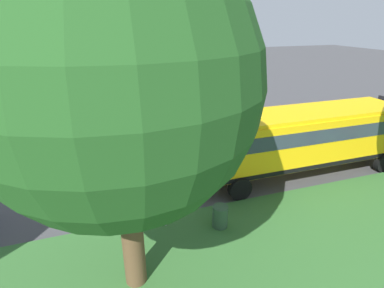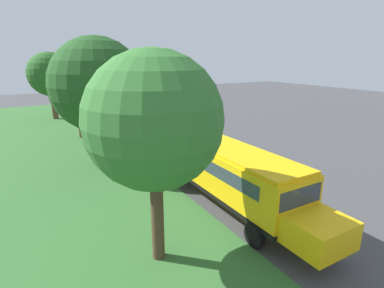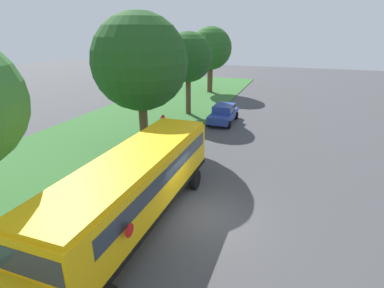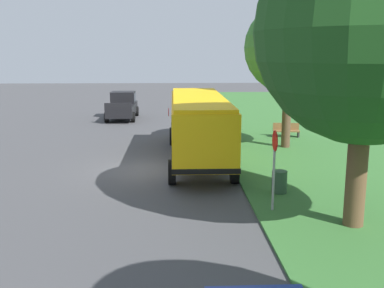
{
  "view_description": "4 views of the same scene",
  "coord_description": "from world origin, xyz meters",
  "px_view_note": "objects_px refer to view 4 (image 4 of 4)",
  "views": [
    {
      "loc": [
        -13.38,
        7.57,
        7.06
      ],
      "look_at": [
        -0.48,
        3.28,
        1.34
      ],
      "focal_mm": 28.0,
      "sensor_mm": 36.0,
      "label": 1
    },
    {
      "loc": [
        -11.32,
        -13.62,
        7.5
      ],
      "look_at": [
        -1.67,
        3.26,
        1.86
      ],
      "focal_mm": 28.0,
      "sensor_mm": 36.0,
      "label": 2
    },
    {
      "loc": [
        3.17,
        -10.69,
        7.68
      ],
      "look_at": [
        -1.84,
        3.38,
        1.98
      ],
      "focal_mm": 28.0,
      "sensor_mm": 36.0,
      "label": 3
    },
    {
      "loc": [
        -1.36,
        19.62,
        5.15
      ],
      "look_at": [
        -2.13,
        1.09,
        1.39
      ],
      "focal_mm": 42.0,
      "sensor_mm": 36.0,
      "label": 4
    }
  ],
  "objects_px": {
    "school_bus": "(198,122)",
    "stop_sign": "(274,161)",
    "pickup_truck": "(123,105)",
    "trash_bin": "(279,183)",
    "oak_tree_beside_bus": "(289,48)",
    "park_bench": "(286,130)",
    "oak_tree_roadside_mid": "(361,29)"
  },
  "relations": [
    {
      "from": "oak_tree_beside_bus",
      "to": "trash_bin",
      "type": "xyz_separation_m",
      "value": [
        2.21,
        8.02,
        -4.98
      ]
    },
    {
      "from": "oak_tree_beside_bus",
      "to": "trash_bin",
      "type": "relative_size",
      "value": 8.71
    },
    {
      "from": "pickup_truck",
      "to": "oak_tree_beside_bus",
      "type": "height_order",
      "value": "oak_tree_beside_bus"
    },
    {
      "from": "trash_bin",
      "to": "oak_tree_beside_bus",
      "type": "bearing_deg",
      "value": -105.4
    },
    {
      "from": "oak_tree_roadside_mid",
      "to": "park_bench",
      "type": "distance_m",
      "value": 15.42
    },
    {
      "from": "stop_sign",
      "to": "oak_tree_beside_bus",
      "type": "bearing_deg",
      "value": -106.15
    },
    {
      "from": "park_bench",
      "to": "school_bus",
      "type": "bearing_deg",
      "value": 44.8
    },
    {
      "from": "pickup_truck",
      "to": "trash_bin",
      "type": "distance_m",
      "value": 21.68
    },
    {
      "from": "oak_tree_beside_bus",
      "to": "stop_sign",
      "type": "xyz_separation_m",
      "value": [
        2.86,
        9.88,
        -3.69
      ]
    },
    {
      "from": "oak_tree_beside_bus",
      "to": "stop_sign",
      "type": "distance_m",
      "value": 10.93
    },
    {
      "from": "park_bench",
      "to": "pickup_truck",
      "type": "bearing_deg",
      "value": -39.03
    },
    {
      "from": "trash_bin",
      "to": "oak_tree_roadside_mid",
      "type": "bearing_deg",
      "value": 113.5
    },
    {
      "from": "school_bus",
      "to": "stop_sign",
      "type": "xyz_separation_m",
      "value": [
        -2.06,
        7.35,
        -0.19
      ]
    },
    {
      "from": "park_bench",
      "to": "trash_bin",
      "type": "height_order",
      "value": "park_bench"
    },
    {
      "from": "oak_tree_beside_bus",
      "to": "park_bench",
      "type": "xyz_separation_m",
      "value": [
        -0.85,
        -3.21,
        -4.95
      ]
    },
    {
      "from": "pickup_truck",
      "to": "trash_bin",
      "type": "xyz_separation_m",
      "value": [
        -7.95,
        20.16,
        -0.62
      ]
    },
    {
      "from": "school_bus",
      "to": "oak_tree_roadside_mid",
      "type": "distance_m",
      "value": 10.3
    },
    {
      "from": "oak_tree_beside_bus",
      "to": "park_bench",
      "type": "height_order",
      "value": "oak_tree_beside_bus"
    },
    {
      "from": "park_bench",
      "to": "trash_bin",
      "type": "relative_size",
      "value": 1.83
    },
    {
      "from": "oak_tree_roadside_mid",
      "to": "trash_bin",
      "type": "height_order",
      "value": "oak_tree_roadside_mid"
    },
    {
      "from": "oak_tree_beside_bus",
      "to": "stop_sign",
      "type": "height_order",
      "value": "oak_tree_beside_bus"
    },
    {
      "from": "oak_tree_beside_bus",
      "to": "oak_tree_roadside_mid",
      "type": "relative_size",
      "value": 0.88
    },
    {
      "from": "stop_sign",
      "to": "trash_bin",
      "type": "height_order",
      "value": "stop_sign"
    },
    {
      "from": "school_bus",
      "to": "park_bench",
      "type": "relative_size",
      "value": 7.55
    },
    {
      "from": "school_bus",
      "to": "stop_sign",
      "type": "relative_size",
      "value": 4.53
    },
    {
      "from": "stop_sign",
      "to": "trash_bin",
      "type": "distance_m",
      "value": 2.35
    },
    {
      "from": "pickup_truck",
      "to": "park_bench",
      "type": "height_order",
      "value": "pickup_truck"
    },
    {
      "from": "pickup_truck",
      "to": "oak_tree_roadside_mid",
      "type": "bearing_deg",
      "value": 111.8
    },
    {
      "from": "stop_sign",
      "to": "park_bench",
      "type": "relative_size",
      "value": 1.67
    },
    {
      "from": "stop_sign",
      "to": "trash_bin",
      "type": "relative_size",
      "value": 3.04
    },
    {
      "from": "school_bus",
      "to": "stop_sign",
      "type": "bearing_deg",
      "value": 105.68
    },
    {
      "from": "park_bench",
      "to": "trash_bin",
      "type": "distance_m",
      "value": 11.64
    }
  ]
}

